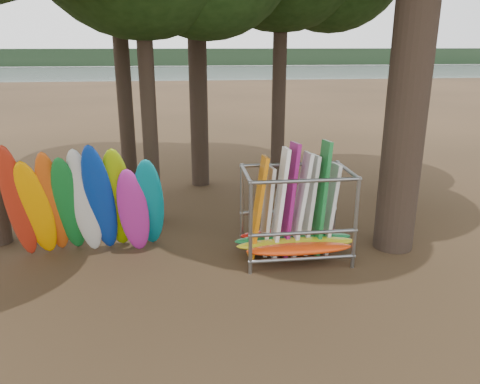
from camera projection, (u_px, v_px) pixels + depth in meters
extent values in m
plane|color=#47331E|center=(235.00, 267.00, 11.14)|extent=(120.00, 120.00, 0.00)
plane|color=gray|center=(187.00, 81.00, 67.86)|extent=(160.00, 160.00, 0.00)
cube|color=black|center=(182.00, 57.00, 114.52)|extent=(160.00, 4.00, 4.00)
cylinder|color=black|center=(119.00, 22.00, 14.63)|extent=(0.50, 0.50, 11.49)
cylinder|color=black|center=(280.00, 43.00, 15.87)|extent=(0.48, 0.48, 10.24)
cylinder|color=black|center=(145.00, 53.00, 12.70)|extent=(0.44, 0.44, 9.71)
cylinder|color=black|center=(414.00, 4.00, 14.30)|extent=(0.49, 0.49, 12.48)
ellipsoid|color=#B22613|center=(18.00, 203.00, 11.03)|extent=(0.65, 1.11, 3.06)
ellipsoid|color=#FF9C00|center=(36.00, 209.00, 11.16)|extent=(0.88, 1.27, 2.71)
ellipsoid|color=#D55213|center=(53.00, 204.00, 11.24)|extent=(0.74, 1.47, 2.93)
ellipsoid|color=#14712A|center=(69.00, 206.00, 11.28)|extent=(0.73, 1.50, 2.81)
ellipsoid|color=silver|center=(85.00, 203.00, 11.24)|extent=(0.78, 1.27, 2.96)
ellipsoid|color=#0A3199|center=(100.00, 200.00, 11.20)|extent=(0.75, 1.64, 3.13)
ellipsoid|color=#8EB40A|center=(118.00, 200.00, 11.44)|extent=(0.84, 1.58, 2.98)
ellipsoid|color=#AB2591|center=(133.00, 212.00, 11.36)|extent=(0.85, 1.18, 2.47)
ellipsoid|color=#077C8D|center=(149.00, 204.00, 11.49)|extent=(0.76, 1.69, 2.77)
ellipsoid|color=#F9400D|center=(299.00, 249.00, 11.13)|extent=(2.58, 0.55, 0.24)
ellipsoid|color=gold|center=(296.00, 243.00, 11.44)|extent=(2.96, 0.55, 0.24)
ellipsoid|color=#197036|center=(293.00, 239.00, 11.72)|extent=(2.98, 0.55, 0.24)
ellipsoid|color=#B5160D|center=(290.00, 234.00, 12.03)|extent=(2.61, 0.55, 0.24)
cube|color=orange|center=(258.00, 208.00, 11.33)|extent=(0.48, 0.77, 2.57)
cube|color=silver|center=(267.00, 212.00, 11.59)|extent=(0.36, 0.77, 2.25)
cube|color=white|center=(279.00, 204.00, 11.34)|extent=(0.43, 0.79, 2.76)
cube|color=#8C1768|center=(289.00, 200.00, 11.47)|extent=(0.45, 0.83, 2.86)
cube|color=silver|center=(300.00, 205.00, 11.45)|extent=(0.51, 0.78, 2.63)
cube|color=silver|center=(309.00, 205.00, 11.64)|extent=(0.42, 0.79, 2.53)
cube|color=#1A7633|center=(321.00, 199.00, 11.49)|extent=(0.35, 0.80, 2.90)
cube|color=silver|center=(329.00, 209.00, 11.69)|extent=(0.40, 0.77, 2.31)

